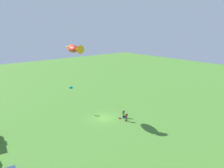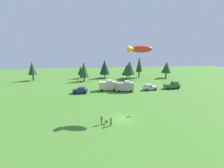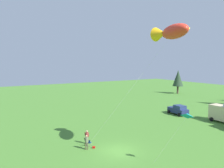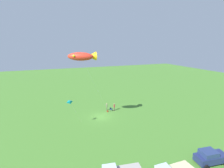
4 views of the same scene
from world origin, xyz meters
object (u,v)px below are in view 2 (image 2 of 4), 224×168
(van_camper_beige, at_px, (108,85))
(truck_green_flatbed, at_px, (172,85))
(folding_chair, at_px, (106,122))
(van_motorhome_grey, at_px, (125,86))
(person_spectator, at_px, (102,119))
(kite_delta_teal, at_px, (150,87))
(car_navy_hatch, at_px, (81,90))
(car_silver_compact, at_px, (150,87))
(backpack_on_grass, at_px, (111,123))
(kite_large_fish, at_px, (139,49))
(person_kite_flyer, at_px, (111,120))

(van_camper_beige, xyz_separation_m, truck_green_flatbed, (21.36, -0.25, -0.54))
(folding_chair, distance_m, van_motorhome_grey, 23.67)
(van_camper_beige, bearing_deg, folding_chair, -95.66)
(person_spectator, bearing_deg, kite_delta_teal, -125.23)
(car_navy_hatch, height_order, car_silver_compact, same)
(car_navy_hatch, height_order, van_camper_beige, van_camper_beige)
(folding_chair, distance_m, car_silver_compact, 28.07)
(folding_chair, distance_m, kite_delta_teal, 12.36)
(kite_delta_teal, bearing_deg, car_navy_hatch, 133.61)
(person_spectator, relative_size, car_navy_hatch, 0.40)
(backpack_on_grass, height_order, truck_green_flatbed, truck_green_flatbed)
(folding_chair, bearing_deg, person_spectator, 40.32)
(van_camper_beige, bearing_deg, person_spectator, -97.56)
(person_spectator, height_order, car_silver_compact, car_silver_compact)
(car_silver_compact, bearing_deg, folding_chair, 50.53)
(folding_chair, relative_size, car_navy_hatch, 0.19)
(kite_large_fish, bearing_deg, person_spectator, -144.69)
(person_kite_flyer, distance_m, car_silver_compact, 28.17)
(van_motorhome_grey, bearing_deg, truck_green_flatbed, 14.02)
(kite_large_fish, bearing_deg, van_camper_beige, 103.84)
(van_camper_beige, bearing_deg, car_silver_compact, -4.10)
(folding_chair, relative_size, car_silver_compact, 0.19)
(van_motorhome_grey, relative_size, kite_large_fish, 0.40)
(car_navy_hatch, relative_size, kite_delta_teal, 0.79)
(truck_green_flatbed, height_order, kite_delta_teal, kite_delta_teal)
(truck_green_flatbed, bearing_deg, kite_delta_teal, -130.99)
(backpack_on_grass, relative_size, truck_green_flatbed, 0.06)
(kite_large_fish, height_order, kite_delta_teal, kite_large_fish)
(truck_green_flatbed, bearing_deg, person_kite_flyer, -136.61)
(van_camper_beige, height_order, kite_large_fish, kite_large_fish)
(person_kite_flyer, distance_m, folding_chair, 1.17)
(car_silver_compact, distance_m, kite_large_fish, 22.82)
(truck_green_flatbed, bearing_deg, van_motorhome_grey, -177.26)
(person_spectator, distance_m, van_motorhome_grey, 23.82)
(van_motorhome_grey, bearing_deg, folding_chair, -101.37)
(truck_green_flatbed, bearing_deg, car_silver_compact, -176.45)
(car_navy_hatch, distance_m, car_silver_compact, 21.69)
(person_spectator, distance_m, car_navy_hatch, 22.29)
(van_camper_beige, relative_size, kite_delta_teal, 0.98)
(backpack_on_grass, bearing_deg, kite_large_fish, 41.35)
(car_silver_compact, xyz_separation_m, truck_green_flatbed, (8.08, 0.94, 0.15))
(person_spectator, height_order, van_motorhome_grey, van_motorhome_grey)
(folding_chair, bearing_deg, kite_delta_teal, -101.48)
(backpack_on_grass, distance_m, truck_green_flatbed, 33.23)
(person_kite_flyer, bearing_deg, kite_large_fish, -113.13)
(van_camper_beige, xyz_separation_m, kite_delta_teal, (7.10, -18.54, 3.58))
(person_kite_flyer, xyz_separation_m, van_motorhome_grey, (7.12, 22.94, 0.62))
(van_camper_beige, distance_m, van_motorhome_grey, 5.44)
(car_silver_compact, bearing_deg, car_navy_hatch, -1.57)
(van_motorhome_grey, height_order, kite_delta_teal, kite_delta_teal)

